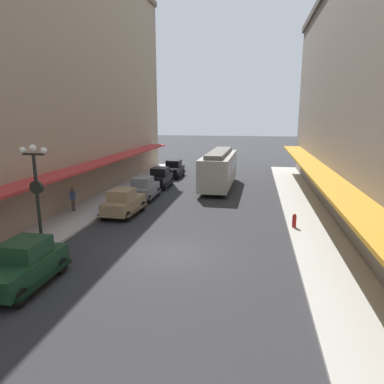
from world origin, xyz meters
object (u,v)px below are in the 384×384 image
Objects in this scene: parked_car_2 at (124,202)px; parked_car_1 at (173,169)px; parked_car_0 at (143,188)px; pedestrian_0 at (73,199)px; lamp_post_with_clock at (37,193)px; fire_hydrant at (294,220)px; streetcar at (219,168)px; parked_car_4 at (159,177)px; parked_car_3 at (23,264)px.

parked_car_1 is at bearing 90.44° from parked_car_2.
parked_car_1 is (0.01, 10.50, 0.00)m from parked_car_0.
parked_car_2 is 3.62m from pedestrian_0.
parked_car_2 is at bearing 1.99° from pedestrian_0.
parked_car_2 is 7.27m from lamp_post_with_clock.
parked_car_1 is 19.73m from fire_hydrant.
parked_car_2 is at bearing 75.89° from lamp_post_with_clock.
parked_car_2 is 11.63m from streetcar.
parked_car_1 is at bearing 138.24° from streetcar.
parked_car_0 is at bearing 53.88° from pedestrian_0.
parked_car_2 is 0.84× the size of lamp_post_with_clock.
pedestrian_0 is (-14.67, 0.97, 0.43)m from fire_hydrant.
pedestrian_0 is (-3.50, -4.79, 0.05)m from parked_car_0.
parked_car_0 is 0.44× the size of streetcar.
parked_car_2 is 1.01× the size of parked_car_4.
pedestrian_0 is (-3.62, -0.13, 0.05)m from parked_car_2.
parked_car_2 is (0.12, -4.67, 0.00)m from parked_car_0.
lamp_post_with_clock is (-1.70, -6.77, 2.04)m from parked_car_2.
parked_car_0 is 11.72m from lamp_post_with_clock.
parked_car_2 and parked_car_3 have the same top height.
fire_hydrant is (11.17, -5.77, -0.38)m from parked_car_0.
parked_car_3 is 21.29m from streetcar.
pedestrian_0 is at bearing 108.72° from parked_car_3.
parked_car_0 is 5.22× the size of fire_hydrant.
parked_car_0 is at bearing 91.49° from parked_car_2.
lamp_post_with_clock reaches higher than parked_car_3.
parked_car_2 is 5.26× the size of fire_hydrant.
lamp_post_with_clock is at bearing -94.14° from parked_car_1.
parked_car_4 is 2.61× the size of pedestrian_0.
parked_car_0 is 12.58m from fire_hydrant.
pedestrian_0 is at bearing -109.96° from parked_car_4.
streetcar is (5.50, 0.79, 0.96)m from parked_car_4.
lamp_post_with_clock reaches higher than parked_car_1.
parked_car_0 is at bearing 82.13° from lamp_post_with_clock.
parked_car_1 and parked_car_2 have the same top height.
parked_car_4 is 5.64m from streetcar.
lamp_post_with_clock reaches higher than streetcar.
parked_car_4 is at bearing 90.10° from parked_car_0.
parked_car_0 is 1.00× the size of parked_car_4.
parked_car_3 is (-0.06, -14.92, 0.00)m from parked_car_0.
parked_car_3 is 19.73m from parked_car_4.
fire_hydrant is (5.68, -11.37, -1.34)m from streetcar.
parked_car_1 is at bearing 89.85° from parked_car_4.
streetcar is 5.88× the size of pedestrian_0.
parked_car_2 is at bearing 174.31° from fire_hydrant.
fire_hydrant is at bearing -3.80° from pedestrian_0.
pedestrian_0 is at bearing -126.12° from parked_car_0.
parked_car_4 is 10.22m from pedestrian_0.
parked_car_3 is at bearing -90.25° from parked_car_0.
parked_car_2 is 0.45× the size of streetcar.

